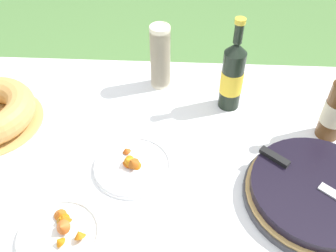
# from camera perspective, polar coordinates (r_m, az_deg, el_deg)

# --- Properties ---
(garden_table) EXTENTS (1.82, 0.97, 0.77)m
(garden_table) POSITION_cam_1_polar(r_m,az_deg,el_deg) (1.22, -5.09, -6.10)
(garden_table) COLOR brown
(garden_table) RESTS_ON ground_plane
(tablecloth) EXTENTS (1.83, 0.98, 0.10)m
(tablecloth) POSITION_cam_1_polar(r_m,az_deg,el_deg) (1.18, -5.26, -4.31)
(tablecloth) COLOR white
(tablecloth) RESTS_ON garden_table
(berry_tart) EXTENTS (0.39, 0.39, 0.06)m
(berry_tart) POSITION_cam_1_polar(r_m,az_deg,el_deg) (1.11, 21.67, -9.43)
(berry_tart) COLOR #38383D
(berry_tart) RESTS_ON tablecloth
(serving_knife) EXTENTS (0.30, 0.26, 0.01)m
(serving_knife) POSITION_cam_1_polar(r_m,az_deg,el_deg) (1.09, 20.82, -7.53)
(serving_knife) COLOR silver
(serving_knife) RESTS_ON berry_tart
(cup_stack) EXTENTS (0.07, 0.07, 0.24)m
(cup_stack) POSITION_cam_1_polar(r_m,az_deg,el_deg) (1.35, -1.19, 10.46)
(cup_stack) COLOR beige
(cup_stack) RESTS_ON tablecloth
(juice_bottle_red) EXTENTS (0.08, 0.08, 0.33)m
(juice_bottle_red) POSITION_cam_1_polar(r_m,az_deg,el_deg) (1.26, 9.78, 7.56)
(juice_bottle_red) COLOR black
(juice_bottle_red) RESTS_ON tablecloth
(snack_plate_near) EXTENTS (0.23, 0.23, 0.06)m
(snack_plate_near) POSITION_cam_1_polar(r_m,az_deg,el_deg) (1.12, -5.44, -5.98)
(snack_plate_near) COLOR white
(snack_plate_near) RESTS_ON tablecloth
(snack_plate_left) EXTENTS (0.21, 0.21, 0.06)m
(snack_plate_left) POSITION_cam_1_polar(r_m,az_deg,el_deg) (1.02, -16.22, -15.47)
(snack_plate_left) COLOR white
(snack_plate_left) RESTS_ON tablecloth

